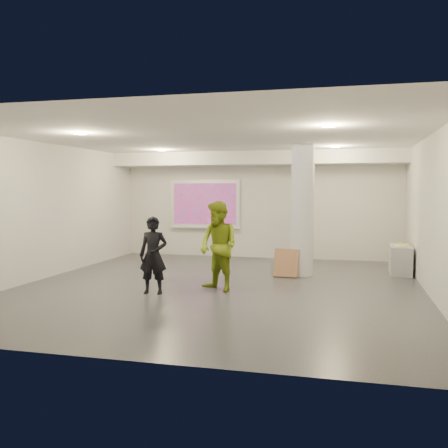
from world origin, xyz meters
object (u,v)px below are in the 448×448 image
(projection_screen, at_px, (205,204))
(column, at_px, (302,210))
(credenza, at_px, (400,260))
(man, at_px, (219,246))
(woman, at_px, (153,255))

(projection_screen, bearing_deg, column, -40.56)
(projection_screen, distance_m, credenza, 5.77)
(column, height_order, man, column)
(column, distance_m, credenza, 2.62)
(projection_screen, height_order, credenza, projection_screen)
(credenza, distance_m, man, 4.71)
(credenza, xyz_separation_m, woman, (-4.76, -3.50, 0.40))
(column, xyz_separation_m, credenza, (2.22, 0.75, -1.17))
(projection_screen, distance_m, man, 5.18)
(projection_screen, bearing_deg, woman, -84.07)
(woman, bearing_deg, projection_screen, 90.44)
(projection_screen, relative_size, man, 1.20)
(woman, distance_m, man, 1.27)
(column, distance_m, man, 2.68)
(man, bearing_deg, credenza, 70.84)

